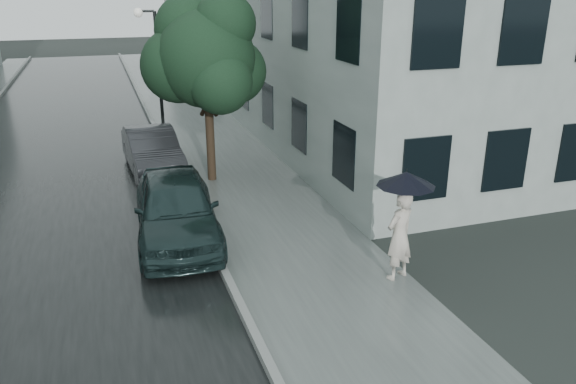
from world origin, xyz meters
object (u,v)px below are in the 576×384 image
object	(u,v)px
car_far	(152,151)
pedestrian	(399,236)
lamp_post	(154,68)
street_tree	(206,57)
car_near	(176,208)

from	to	relation	value
car_far	pedestrian	bearing A→B (deg)	-68.77
lamp_post	pedestrian	bearing A→B (deg)	-66.99
street_tree	lamp_post	xyz separation A→B (m)	(-1.01, 4.64, -0.86)
car_near	car_far	bearing A→B (deg)	94.01
street_tree	car_near	size ratio (longest dim) A/B	1.20
car_far	street_tree	bearing A→B (deg)	-40.39
lamp_post	car_near	distance (m)	8.98
pedestrian	car_near	world-z (taller)	pedestrian
lamp_post	car_near	bearing A→B (deg)	-86.30
pedestrian	lamp_post	world-z (taller)	lamp_post
pedestrian	lamp_post	size ratio (longest dim) A/B	0.38
lamp_post	street_tree	bearing A→B (deg)	-70.18
car_near	pedestrian	bearing A→B (deg)	-35.84
pedestrian	car_near	distance (m)	5.08
street_tree	lamp_post	size ratio (longest dim) A/B	1.12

